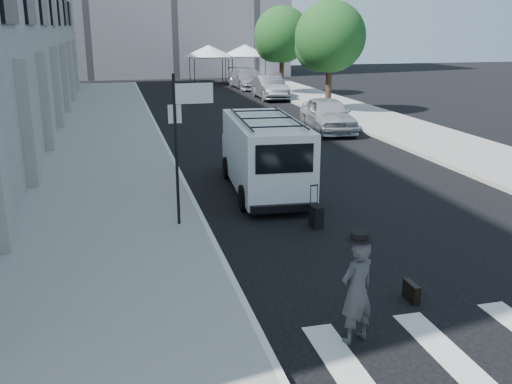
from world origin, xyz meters
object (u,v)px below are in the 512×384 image
businessman (357,291)px  parked_car_a (328,115)px  suitcase (316,216)px  cargo_van (264,154)px  parked_car_c (248,79)px  parked_car_b (270,88)px  briefcase (411,292)px

businessman → parked_car_a: 18.24m
suitcase → businessman: bearing=-109.0°
cargo_van → parked_car_c: bearing=81.5°
businessman → parked_car_c: size_ratio=0.31×
businessman → parked_car_b: 30.38m
parked_car_b → businessman: bearing=-101.7°
briefcase → cargo_van: size_ratio=0.08×
briefcase → cargo_van: 7.55m
cargo_van → parked_car_a: size_ratio=1.23×
businessman → parked_car_b: bearing=-123.3°
businessman → cargo_van: size_ratio=0.29×
briefcase → parked_car_c: parked_car_c is taller
suitcase → parked_car_b: size_ratio=0.22×
suitcase → parked_car_b: parked_car_b is taller
suitcase → cargo_van: cargo_van is taller
suitcase → parked_car_a: (4.94, 12.16, 0.51)m
cargo_van → parked_car_c: size_ratio=1.06×
suitcase → parked_car_a: parked_car_a is taller
parked_car_a → cargo_van: bearing=-116.2°
cargo_van → parked_car_c: 28.73m
briefcase → parked_car_b: (5.32, 28.61, 0.59)m
suitcase → parked_car_c: bearing=74.0°
businessman → cargo_van: (0.80, 8.45, 0.27)m
businessman → suitcase: bearing=-123.7°
briefcase → suitcase: bearing=95.4°
parked_car_a → parked_car_c: (0.81, 19.34, -0.01)m
suitcase → cargo_van: (-0.39, 3.43, 0.83)m
parked_car_b → parked_car_c: 6.92m
parked_car_a → parked_car_c: size_ratio=0.86×
businessman → briefcase: bearing=-166.8°
parked_car_b → parked_car_a: bearing=-91.9°
parked_car_b → cargo_van: bearing=-104.6°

